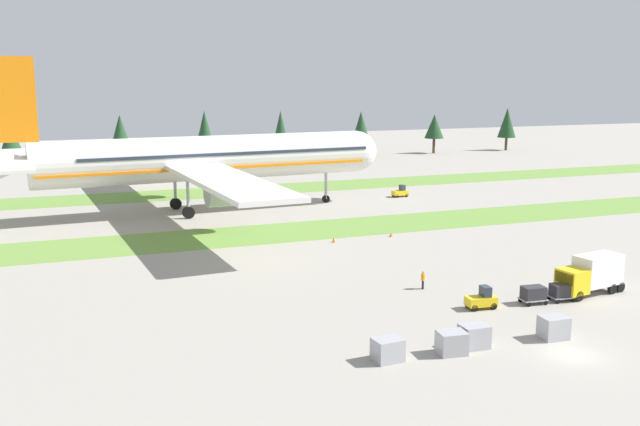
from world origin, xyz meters
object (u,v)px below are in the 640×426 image
object	(u,v)px
uld_container_3	(474,336)
airliner	(196,158)
ground_crew_marshaller	(423,279)
uld_container_0	(388,350)
catering_truck	(591,273)
taxiway_marker_0	(334,240)
cargo_dolly_lead	(533,293)
pushback_tractor	(400,192)
ground_crew_loader	(557,281)
uld_container_1	(452,343)
cargo_dolly_second	(562,291)
uld_container_2	(554,328)
baggage_tug	(482,299)
taxiway_marker_1	(391,234)

from	to	relation	value
uld_container_3	airliner	bearing A→B (deg)	97.76
ground_crew_marshaller	uld_container_0	distance (m)	18.20
catering_truck	taxiway_marker_0	bearing A→B (deg)	17.70
cargo_dolly_lead	pushback_tractor	distance (m)	57.42
catering_truck	uld_container_0	xyz separation A→B (m)	(-24.36, -7.73, -1.14)
ground_crew_loader	uld_container_1	size ratio (longest dim) A/B	0.87
cargo_dolly_lead	uld_container_3	xyz separation A→B (m)	(-10.64, -7.17, -0.06)
airliner	uld_container_0	size ratio (longest dim) A/B	36.06
uld_container_1	uld_container_3	xyz separation A→B (m)	(2.18, 0.49, 0.03)
pushback_tractor	ground_crew_marshaller	world-z (taller)	pushback_tractor
ground_crew_loader	uld_container_1	bearing A→B (deg)	152.00
catering_truck	pushback_tractor	world-z (taller)	catering_truck
ground_crew_marshaller	cargo_dolly_lead	bearing A→B (deg)	-114.43
ground_crew_marshaller	uld_container_1	world-z (taller)	ground_crew_marshaller
cargo_dolly_second	taxiway_marker_0	xyz separation A→B (m)	(-10.41, 28.56, -0.60)
cargo_dolly_lead	ground_crew_loader	size ratio (longest dim) A/B	1.33
pushback_tractor	uld_container_2	size ratio (longest dim) A/B	1.34
baggage_tug	ground_crew_loader	size ratio (longest dim) A/B	1.55
cargo_dolly_second	uld_container_1	bearing A→B (deg)	120.00
cargo_dolly_lead	cargo_dolly_second	xyz separation A→B (m)	(2.89, -0.24, 0.00)
cargo_dolly_lead	ground_crew_marshaller	size ratio (longest dim) A/B	1.33
baggage_tug	uld_container_2	world-z (taller)	baggage_tug
cargo_dolly_second	catering_truck	bearing A→B (deg)	-73.90
uld_container_0	ground_crew_marshaller	bearing A→B (deg)	53.49
taxiway_marker_1	pushback_tractor	bearing A→B (deg)	60.79
uld_container_3	ground_crew_loader	bearing A→B (deg)	32.39
uld_container_2	uld_container_0	bearing A→B (deg)	177.91
baggage_tug	ground_crew_loader	world-z (taller)	baggage_tug
taxiway_marker_1	uld_container_2	bearing A→B (deg)	-96.72
ground_crew_marshaller	ground_crew_loader	size ratio (longest dim) A/B	1.00
baggage_tug	uld_container_3	bearing A→B (deg)	148.11
ground_crew_loader	taxiway_marker_0	bearing A→B (deg)	56.53
baggage_tug	ground_crew_loader	xyz separation A→B (m)	(9.45, 1.98, 0.13)
cargo_dolly_lead	catering_truck	bearing A→B (deg)	-80.82
baggage_tug	uld_container_3	world-z (taller)	baggage_tug
baggage_tug	cargo_dolly_lead	world-z (taller)	baggage_tug
airliner	taxiway_marker_0	size ratio (longest dim) A/B	111.64
uld_container_0	airliner	bearing A→B (deg)	91.11
taxiway_marker_1	taxiway_marker_0	bearing A→B (deg)	-177.02
ground_crew_loader	uld_container_3	distance (m)	17.85
cargo_dolly_lead	taxiway_marker_1	size ratio (longest dim) A/B	4.19
uld_container_0	uld_container_1	xyz separation A→B (m)	(4.89, -0.45, 0.02)
airliner	cargo_dolly_second	world-z (taller)	airliner
cargo_dolly_lead	ground_crew_marshaller	bearing A→B (deg)	47.57
cargo_dolly_second	uld_container_2	size ratio (longest dim) A/B	1.16
cargo_dolly_lead	uld_container_2	world-z (taller)	uld_container_2
ground_crew_marshaller	uld_container_3	distance (m)	15.06
baggage_tug	uld_container_3	distance (m)	9.45
taxiway_marker_0	catering_truck	bearing A→B (deg)	-62.99
airliner	pushback_tractor	world-z (taller)	airliner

